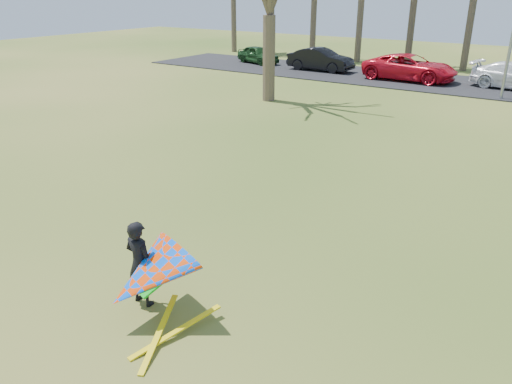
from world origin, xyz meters
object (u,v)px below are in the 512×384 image
Objects in this scene: car_1 at (321,59)px; kite_flyer at (147,275)px; car_0 at (258,55)px; car_2 at (410,67)px.

car_1 is 28.69m from kite_flyer.
car_0 is 31.70m from kite_flyer.
car_1 is (5.63, -0.61, 0.12)m from car_0.
car_2 is (6.37, -0.36, 0.03)m from car_1.
kite_flyer reaches higher than car_1.
car_0 is 12.04m from car_2.
car_0 is at bearing 84.53° from car_1.
car_0 is at bearing 87.14° from car_2.
kite_flyer is at bearing -158.08° from car_1.
car_0 is 0.66× the size of car_2.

